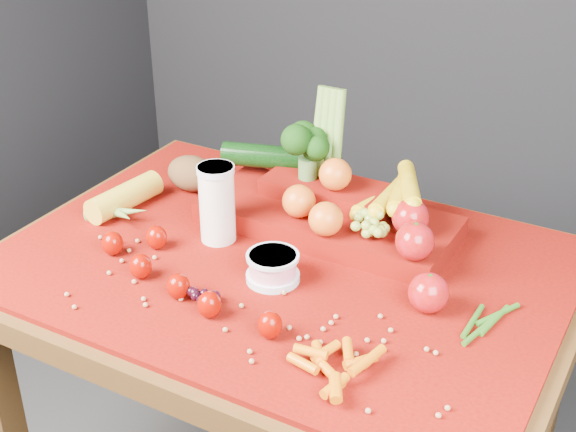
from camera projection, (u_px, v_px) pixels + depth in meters
The scene contains 12 objects.
table at pixel (283, 306), 1.59m from camera, with size 1.10×0.80×0.75m.
red_cloth at pixel (283, 263), 1.54m from camera, with size 1.05×0.75×0.01m, color #6D1003.
milk_glass at pixel (217, 201), 1.57m from camera, with size 0.07×0.07×0.16m.
yogurt_bowl at pixel (273, 266), 1.47m from camera, with size 0.10×0.10×0.05m.
strawberry_scatter at pixel (180, 266), 1.47m from camera, with size 0.44×0.28×0.05m.
dark_grape_cluster at pixel (204, 296), 1.41m from camera, with size 0.06×0.05×0.03m, color black, non-canonical shape.
soybean_scatter at pixel (226, 311), 1.38m from camera, with size 0.84×0.24×0.01m, color #AE794A, non-canonical shape.
corn_ear at pixel (120, 208), 1.68m from camera, with size 0.20×0.24×0.06m.
potato at pixel (192, 173), 1.79m from camera, with size 0.12×0.09×0.08m, color #503219.
baby_carrot_pile at pixel (332, 366), 1.24m from camera, with size 0.17×0.17×0.03m, color #CE6107, non-canonical shape.
green_bean_pile at pixel (485, 321), 1.36m from camera, with size 0.14×0.12×0.01m, color #285D15, non-canonical shape.
produce_mound at pixel (337, 205), 1.62m from camera, with size 0.61×0.37×0.27m.
Camera 1 is at (0.65, -1.14, 1.57)m, focal length 50.00 mm.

